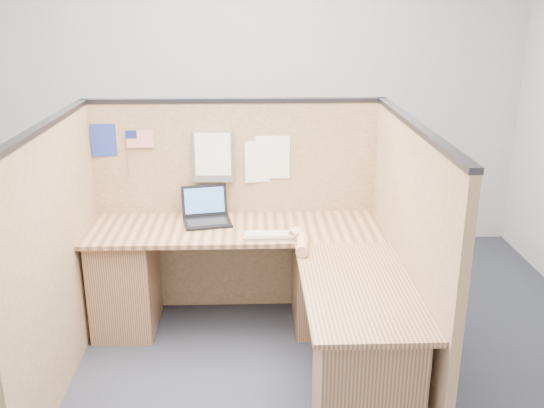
{
  "coord_description": "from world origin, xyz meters",
  "views": [
    {
      "loc": [
        0.12,
        -3.07,
        2.16
      ],
      "look_at": [
        0.24,
        0.5,
        0.95
      ],
      "focal_mm": 40.0,
      "sensor_mm": 36.0,
      "label": 1
    }
  ],
  "objects_px": {
    "keyboard": "(274,235)",
    "mouse": "(297,234)",
    "laptop": "(208,213)",
    "l_desk": "(264,300)"
  },
  "relations": [
    {
      "from": "l_desk",
      "to": "mouse",
      "type": "xyz_separation_m",
      "value": [
        0.21,
        0.19,
        0.36
      ]
    },
    {
      "from": "laptop",
      "to": "keyboard",
      "type": "height_order",
      "value": "laptop"
    },
    {
      "from": "keyboard",
      "to": "mouse",
      "type": "relative_size",
      "value": 3.69
    },
    {
      "from": "laptop",
      "to": "keyboard",
      "type": "bearing_deg",
      "value": -46.7
    },
    {
      "from": "l_desk",
      "to": "mouse",
      "type": "bearing_deg",
      "value": 41.53
    },
    {
      "from": "laptop",
      "to": "keyboard",
      "type": "distance_m",
      "value": 0.54
    },
    {
      "from": "laptop",
      "to": "mouse",
      "type": "xyz_separation_m",
      "value": [
        0.58,
        -0.33,
        -0.03
      ]
    },
    {
      "from": "laptop",
      "to": "mouse",
      "type": "relative_size",
      "value": 3.3
    },
    {
      "from": "laptop",
      "to": "mouse",
      "type": "bearing_deg",
      "value": -40.58
    },
    {
      "from": "l_desk",
      "to": "keyboard",
      "type": "relative_size",
      "value": 4.99
    }
  ]
}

